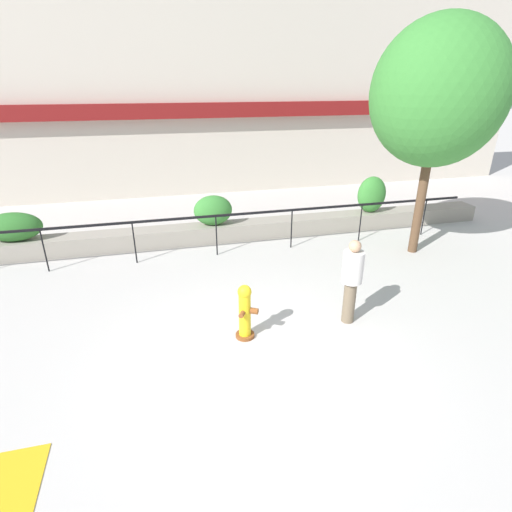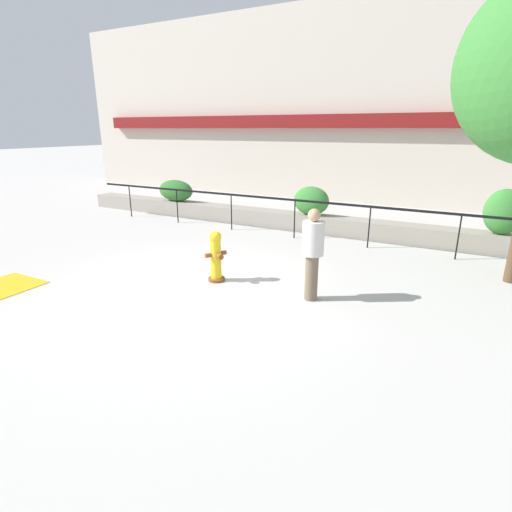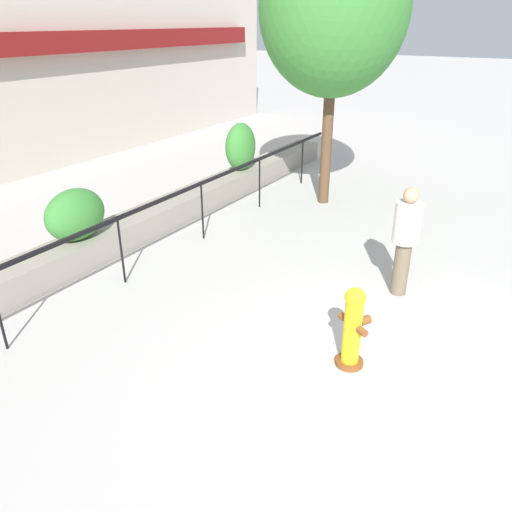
{
  "view_description": "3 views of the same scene",
  "coord_description": "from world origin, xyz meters",
  "views": [
    {
      "loc": [
        -1.45,
        -5.17,
        4.4
      ],
      "look_at": [
        0.52,
        2.58,
        0.89
      ],
      "focal_mm": 28.0,
      "sensor_mm": 36.0,
      "label": 1
    },
    {
      "loc": [
        4.33,
        -5.64,
        3.08
      ],
      "look_at": [
        0.47,
        1.64,
        0.44
      ],
      "focal_mm": 28.0,
      "sensor_mm": 36.0,
      "label": 2
    },
    {
      "loc": [
        -5.05,
        -0.7,
        3.91
      ],
      "look_at": [
        0.52,
        2.7,
        0.81
      ],
      "focal_mm": 35.0,
      "sensor_mm": 36.0,
      "label": 3
    }
  ],
  "objects": [
    {
      "name": "ground_plane",
      "position": [
        0.0,
        0.0,
        0.0
      ],
      "size": [
        120.0,
        120.0,
        0.0
      ],
      "primitive_type": "plane",
      "color": "#BCB7B2"
    },
    {
      "name": "planter_wall_low",
      "position": [
        0.0,
        6.0,
        0.25
      ],
      "size": [
        18.0,
        0.7,
        0.5
      ],
      "primitive_type": "cube",
      "color": "gray",
      "rests_on": "ground"
    },
    {
      "name": "fence_railing_segment",
      "position": [
        -0.0,
        4.9,
        1.02
      ],
      "size": [
        15.0,
        0.05,
        1.15
      ],
      "color": "black",
      "rests_on": "ground"
    },
    {
      "name": "hedge_bush_1",
      "position": [
        0.09,
        6.0,
        0.94
      ],
      "size": [
        1.12,
        0.7,
        0.88
      ],
      "primitive_type": "ellipsoid",
      "color": "#387F33",
      "rests_on": "planter_wall_low"
    },
    {
      "name": "hedge_bush_2",
      "position": [
        5.2,
        6.0,
        1.08
      ],
      "size": [
        0.93,
        0.65,
        1.16
      ],
      "primitive_type": "ellipsoid",
      "color": "#387F33",
      "rests_on": "planter_wall_low"
    },
    {
      "name": "fire_hydrant",
      "position": [
        -0.11,
        0.94,
        0.55
      ],
      "size": [
        0.49,
        0.48,
        1.08
      ],
      "color": "brown",
      "rests_on": "ground"
    },
    {
      "name": "street_tree",
      "position": [
        5.37,
        3.79,
        4.11
      ],
      "size": [
        3.34,
        3.0,
        5.88
      ],
      "color": "brown",
      "rests_on": "ground"
    },
    {
      "name": "pedestrian",
      "position": [
        1.99,
        0.96,
        0.99
      ],
      "size": [
        0.54,
        0.54,
        1.73
      ],
      "color": "brown",
      "rests_on": "ground"
    }
  ]
}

